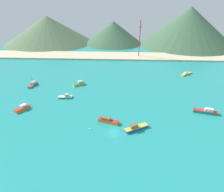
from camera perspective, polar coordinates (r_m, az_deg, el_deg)
ground at (r=104.99m, az=1.13°, el=-0.44°), size 260.00×280.00×0.50m
fishing_boat_0 at (r=80.73m, az=7.10°, el=-9.35°), size 10.29×7.10×2.75m
fishing_boat_1 at (r=100.83m, az=26.22°, el=-4.12°), size 11.37×5.12×2.68m
fishing_boat_2 at (r=106.84m, az=-13.66°, el=-0.16°), size 7.64×3.23×2.31m
fishing_boat_3 at (r=145.11m, az=21.26°, el=6.20°), size 9.30×8.10×1.95m
fishing_boat_4 at (r=102.70m, az=-25.18°, el=-3.28°), size 6.22×7.79×2.55m
fishing_boat_5 at (r=84.28m, az=-1.18°, el=-7.35°), size 9.66×5.13×2.55m
fishing_boat_6 at (r=120.63m, az=-9.79°, el=3.66°), size 7.53×6.22×2.65m
fishing_boat_8 at (r=127.82m, az=-22.52°, el=3.25°), size 3.50×8.28×5.63m
buoy_0 at (r=81.32m, az=-6.50°, el=-9.71°), size 0.61×0.61×0.61m
beach_strip at (r=178.19m, az=1.97°, el=11.84°), size 247.00×23.85×1.20m
hill_west at (r=245.13m, az=-18.48°, el=18.30°), size 100.63×100.63×29.50m
hill_central at (r=230.91m, az=0.44°, el=18.45°), size 66.57×66.57×24.18m
hill_east at (r=233.80m, az=21.84°, el=18.66°), size 102.44×102.44×39.80m
radio_tower at (r=173.67m, az=8.25°, el=16.43°), size 3.16×2.53×31.60m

